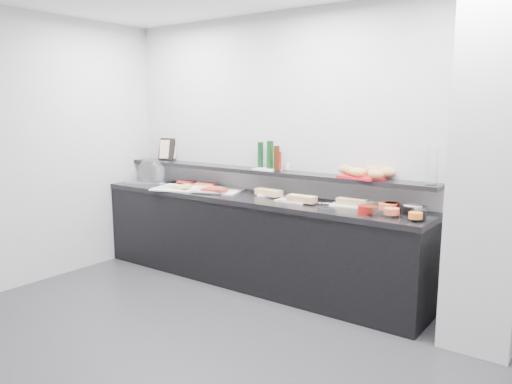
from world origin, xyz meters
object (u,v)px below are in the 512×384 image
Objects in this scene: sandwich_plate_mid at (292,201)px; carafe at (432,167)px; cloche_base at (149,182)px; bread_tray at (361,177)px; condiment_tray at (267,169)px; framed_print at (167,149)px.

carafe reaches higher than sandwich_plate_mid.
cloche_base is at bearing -179.42° from sandwich_plate_mid.
bread_tray is (0.59, 0.22, 0.25)m from sandwich_plate_mid.
bread_tray is at bearing 8.87° from condiment_tray.
condiment_tray is at bearing 154.67° from sandwich_plate_mid.
carafe is (0.62, -0.04, 0.14)m from bread_tray.
framed_print is at bearing 172.28° from sandwich_plate_mid.
bread_tray is (1.02, 0.01, 0.00)m from condiment_tray.
sandwich_plate_mid is 0.85× the size of bread_tray.
cloche_base is 1.96m from sandwich_plate_mid.
sandwich_plate_mid is 2.01m from framed_print.
framed_print is at bearing -169.89° from bread_tray.
framed_print reaches higher than sandwich_plate_mid.
framed_print is 0.87× the size of carafe.
framed_print is 2.55m from bread_tray.
bread_tray is (2.55, -0.08, -0.12)m from framed_print.
bread_tray is (2.55, 0.20, 0.24)m from cloche_base.
sandwich_plate_mid is at bearing -15.76° from cloche_base.
cloche_base is 1.59× the size of carafe.
framed_print is (0.01, 0.29, 0.36)m from cloche_base.
framed_print is (-1.96, 0.30, 0.37)m from sandwich_plate_mid.
cloche_base is 3.20m from carafe.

